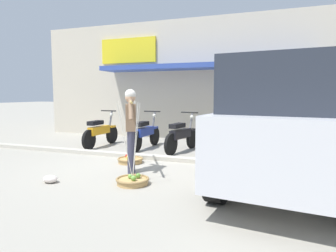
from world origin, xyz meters
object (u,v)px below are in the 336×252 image
at_px(fruit_vendor, 131,125).
at_px(motorcycle_third_in_row, 182,136).
at_px(fruit_basket_right_side, 133,180).
at_px(wooden_crate, 231,142).
at_px(parked_truck, 297,121).
at_px(fruit_basket_left_side, 130,160).
at_px(plastic_litter_bag, 50,179).
at_px(motorcycle_nearest_shop, 100,132).
at_px(motorcycle_second_in_row, 145,133).

relative_size(fruit_vendor, motorcycle_third_in_row, 0.94).
distance_m(fruit_basket_right_side, wooden_crate, 4.44).
bearing_deg(parked_truck, wooden_crate, 115.73).
relative_size(fruit_basket_left_side, parked_truck, 0.29).
xyz_separation_m(fruit_vendor, fruit_basket_right_side, (0.41, -0.74, -0.90)).
bearing_deg(wooden_crate, motorcycle_third_in_row, -137.59).
relative_size(plastic_litter_bag, wooden_crate, 0.64).
height_order(fruit_basket_right_side, wooden_crate, fruit_basket_right_side).
bearing_deg(motorcycle_nearest_shop, plastic_litter_bag, -70.68).
xyz_separation_m(fruit_basket_right_side, parked_truck, (2.70, 0.95, 1.05)).
bearing_deg(motorcycle_third_in_row, fruit_basket_right_side, -87.80).
bearing_deg(fruit_basket_right_side, fruit_basket_left_side, 118.95).
bearing_deg(parked_truck, plastic_litter_bag, -161.54).
height_order(plastic_litter_bag, wooden_crate, wooden_crate).
bearing_deg(wooden_crate, fruit_basket_left_side, -123.96).
height_order(fruit_vendor, motorcycle_second_in_row, fruit_vendor).
bearing_deg(motorcycle_second_in_row, motorcycle_nearest_shop, -172.88).
xyz_separation_m(motorcycle_nearest_shop, plastic_litter_bag, (1.25, -3.58, -0.38)).
distance_m(fruit_basket_left_side, motorcycle_nearest_shop, 2.53).
distance_m(parked_truck, wooden_crate, 3.85).
bearing_deg(fruit_basket_right_side, wooden_crate, 75.98).
height_order(fruit_basket_right_side, motorcycle_nearest_shop, fruit_basket_right_side).
distance_m(fruit_vendor, wooden_crate, 3.95).
distance_m(motorcycle_second_in_row, wooden_crate, 2.56).
bearing_deg(parked_truck, fruit_basket_left_side, 171.30).
relative_size(fruit_basket_right_side, motorcycle_second_in_row, 0.80).
bearing_deg(motorcycle_third_in_row, motorcycle_second_in_row, 174.41).
bearing_deg(fruit_basket_right_side, motorcycle_second_in_row, 110.94).
height_order(fruit_basket_left_side, motorcycle_third_in_row, fruit_basket_left_side).
relative_size(motorcycle_third_in_row, plastic_litter_bag, 6.45).
distance_m(fruit_basket_left_side, motorcycle_third_in_row, 1.90).
xyz_separation_m(fruit_basket_left_side, wooden_crate, (1.90, 2.82, 0.08)).
height_order(motorcycle_nearest_shop, plastic_litter_bag, motorcycle_nearest_shop).
bearing_deg(parked_truck, motorcycle_nearest_shop, 157.84).
bearing_deg(wooden_crate, plastic_litter_bag, -118.00).
height_order(fruit_vendor, fruit_basket_left_side, fruit_vendor).
relative_size(fruit_vendor, motorcycle_nearest_shop, 0.93).
height_order(motorcycle_second_in_row, wooden_crate, motorcycle_second_in_row).
relative_size(motorcycle_nearest_shop, parked_truck, 0.37).
relative_size(fruit_vendor, motorcycle_second_in_row, 0.93).
bearing_deg(motorcycle_third_in_row, parked_truck, -38.77).
xyz_separation_m(motorcycle_second_in_row, plastic_litter_bag, (-0.17, -3.76, -0.38)).
bearing_deg(motorcycle_nearest_shop, motorcycle_third_in_row, 1.46).
distance_m(fruit_basket_right_side, parked_truck, 3.05).
height_order(fruit_basket_right_side, plastic_litter_bag, fruit_basket_right_side).
relative_size(fruit_basket_right_side, motorcycle_nearest_shop, 0.80).
distance_m(fruit_vendor, motorcycle_third_in_row, 2.54).
relative_size(motorcycle_nearest_shop, plastic_litter_bag, 6.50).
bearing_deg(fruit_vendor, wooden_crate, 67.35).
xyz_separation_m(motorcycle_nearest_shop, motorcycle_third_in_row, (2.58, 0.07, 0.00)).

